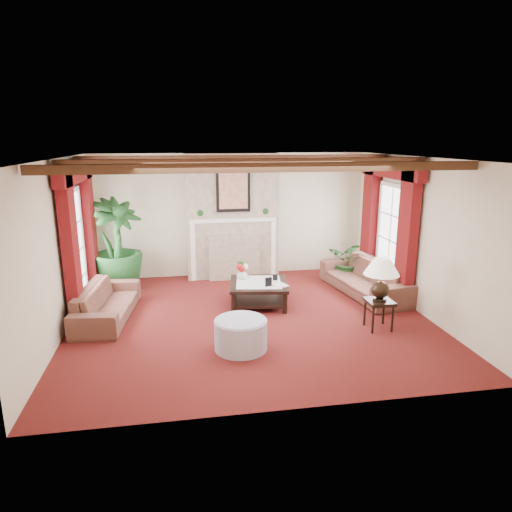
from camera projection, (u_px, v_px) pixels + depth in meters
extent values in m
plane|color=#400B0C|center=(251.00, 319.00, 7.83)|extent=(6.00, 6.00, 0.00)
plane|color=white|center=(250.00, 158.00, 7.15)|extent=(6.00, 6.00, 0.00)
cube|color=beige|center=(231.00, 215.00, 10.12)|extent=(6.00, 0.02, 2.70)
cube|color=beige|center=(58.00, 249.00, 7.00)|extent=(0.02, 5.50, 2.70)
cube|color=beige|center=(420.00, 236.00, 7.98)|extent=(0.02, 5.50, 2.70)
imported|color=#390F1A|center=(107.00, 297.00, 7.76)|extent=(2.09, 1.01, 0.77)
imported|color=#390F1A|center=(365.00, 272.00, 9.01)|extent=(2.43, 1.32, 0.88)
imported|color=black|center=(118.00, 265.00, 9.22)|extent=(2.89, 2.90, 1.05)
imported|color=black|center=(348.00, 265.00, 9.84)|extent=(1.71, 1.71, 0.70)
cylinder|color=#B1A9C0|center=(241.00, 335.00, 6.65)|extent=(0.77, 0.77, 0.45)
imported|color=silver|center=(242.00, 274.00, 8.58)|extent=(0.28, 0.28, 0.20)
imported|color=black|center=(275.00, 279.00, 8.12)|extent=(0.24, 0.18, 0.30)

